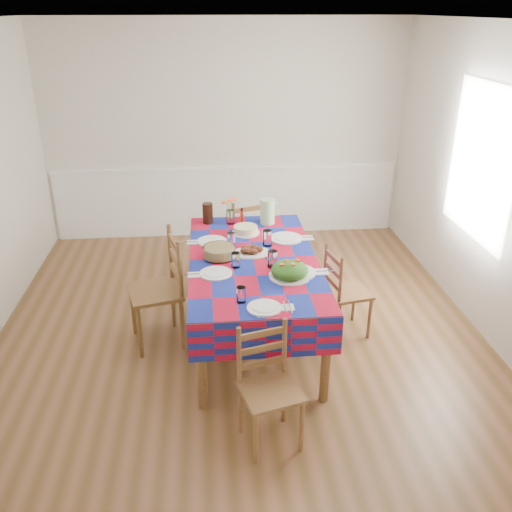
{
  "coord_description": "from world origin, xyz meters",
  "views": [
    {
      "loc": [
        -0.25,
        -4.3,
        2.79
      ],
      "look_at": [
        0.15,
        -0.03,
        0.81
      ],
      "focal_mm": 38.0,
      "sensor_mm": 36.0,
      "label": 1
    }
  ],
  "objects_px": {
    "meat_platter": "(251,251)",
    "chair_left": "(160,291)",
    "tea_pitcher": "(208,213)",
    "chair_near": "(269,388)",
    "green_pitcher": "(267,211)",
    "chair_right": "(344,292)",
    "chair_far": "(244,237)",
    "dining_table": "(253,267)"
  },
  "relations": [
    {
      "from": "meat_platter",
      "to": "chair_left",
      "type": "xyz_separation_m",
      "value": [
        -0.81,
        -0.07,
        -0.32
      ]
    },
    {
      "from": "tea_pitcher",
      "to": "chair_near",
      "type": "bearing_deg",
      "value": -80.37
    },
    {
      "from": "green_pitcher",
      "to": "tea_pitcher",
      "type": "height_order",
      "value": "green_pitcher"
    },
    {
      "from": "green_pitcher",
      "to": "meat_platter",
      "type": "bearing_deg",
      "value": -107.03
    },
    {
      "from": "green_pitcher",
      "to": "chair_right",
      "type": "relative_size",
      "value": 0.29
    },
    {
      "from": "chair_far",
      "to": "chair_near",
      "type": "bearing_deg",
      "value": 71.8
    },
    {
      "from": "dining_table",
      "to": "chair_near",
      "type": "bearing_deg",
      "value": -90.46
    },
    {
      "from": "tea_pitcher",
      "to": "chair_near",
      "type": "height_order",
      "value": "tea_pitcher"
    },
    {
      "from": "chair_far",
      "to": "meat_platter",
      "type": "bearing_deg",
      "value": 71.27
    },
    {
      "from": "chair_near",
      "to": "chair_far",
      "type": "distance_m",
      "value": 2.61
    },
    {
      "from": "tea_pitcher",
      "to": "chair_left",
      "type": "xyz_separation_m",
      "value": [
        -0.44,
        -0.86,
        -0.39
      ]
    },
    {
      "from": "dining_table",
      "to": "chair_near",
      "type": "relative_size",
      "value": 2.36
    },
    {
      "from": "meat_platter",
      "to": "chair_right",
      "type": "height_order",
      "value": "meat_platter"
    },
    {
      "from": "tea_pitcher",
      "to": "chair_far",
      "type": "relative_size",
      "value": 0.23
    },
    {
      "from": "chair_right",
      "to": "chair_near",
      "type": "bearing_deg",
      "value": 135.99
    },
    {
      "from": "tea_pitcher",
      "to": "chair_right",
      "type": "distance_m",
      "value": 1.57
    },
    {
      "from": "tea_pitcher",
      "to": "chair_far",
      "type": "xyz_separation_m",
      "value": [
        0.39,
        0.43,
        -0.46
      ]
    },
    {
      "from": "chair_far",
      "to": "chair_left",
      "type": "bearing_deg",
      "value": 39.46
    },
    {
      "from": "green_pitcher",
      "to": "chair_far",
      "type": "height_order",
      "value": "green_pitcher"
    },
    {
      "from": "dining_table",
      "to": "chair_far",
      "type": "relative_size",
      "value": 2.26
    },
    {
      "from": "chair_near",
      "to": "chair_left",
      "type": "distance_m",
      "value": 1.55
    },
    {
      "from": "chair_far",
      "to": "chair_left",
      "type": "relative_size",
      "value": 0.88
    },
    {
      "from": "chair_right",
      "to": "meat_platter",
      "type": "bearing_deg",
      "value": 72.69
    },
    {
      "from": "chair_far",
      "to": "chair_left",
      "type": "distance_m",
      "value": 1.54
    },
    {
      "from": "dining_table",
      "to": "chair_right",
      "type": "relative_size",
      "value": 2.39
    },
    {
      "from": "chair_near",
      "to": "chair_left",
      "type": "relative_size",
      "value": 0.84
    },
    {
      "from": "meat_platter",
      "to": "chair_right",
      "type": "xyz_separation_m",
      "value": [
        0.84,
        -0.09,
        -0.4
      ]
    },
    {
      "from": "chair_left",
      "to": "chair_right",
      "type": "relative_size",
      "value": 1.21
    },
    {
      "from": "chair_near",
      "to": "meat_platter",
      "type": "bearing_deg",
      "value": 74.76
    },
    {
      "from": "chair_near",
      "to": "chair_left",
      "type": "height_order",
      "value": "chair_left"
    },
    {
      "from": "chair_left",
      "to": "meat_platter",
      "type": "bearing_deg",
      "value": 80.45
    },
    {
      "from": "tea_pitcher",
      "to": "chair_near",
      "type": "distance_m",
      "value": 2.26
    },
    {
      "from": "chair_near",
      "to": "green_pitcher",
      "type": "bearing_deg",
      "value": 68.74
    },
    {
      "from": "chair_far",
      "to": "chair_right",
      "type": "distance_m",
      "value": 1.55
    },
    {
      "from": "tea_pitcher",
      "to": "chair_left",
      "type": "bearing_deg",
      "value": -117.05
    },
    {
      "from": "chair_near",
      "to": "chair_left",
      "type": "bearing_deg",
      "value": 106.42
    },
    {
      "from": "dining_table",
      "to": "green_pitcher",
      "type": "relative_size",
      "value": 8.23
    },
    {
      "from": "chair_near",
      "to": "chair_right",
      "type": "distance_m",
      "value": 1.55
    },
    {
      "from": "dining_table",
      "to": "tea_pitcher",
      "type": "distance_m",
      "value": 0.97
    },
    {
      "from": "meat_platter",
      "to": "chair_left",
      "type": "height_order",
      "value": "chair_left"
    },
    {
      "from": "tea_pitcher",
      "to": "chair_far",
      "type": "distance_m",
      "value": 0.74
    },
    {
      "from": "chair_near",
      "to": "chair_right",
      "type": "height_order",
      "value": "chair_near"
    }
  ]
}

